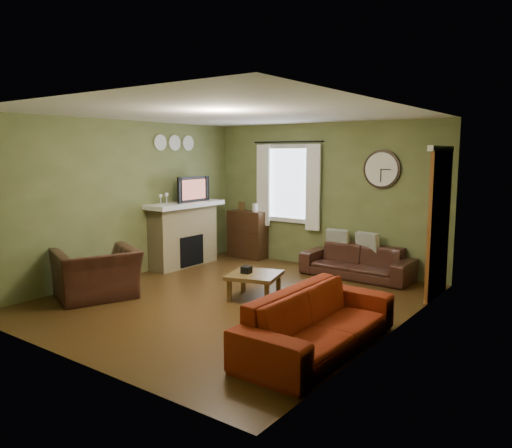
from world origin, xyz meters
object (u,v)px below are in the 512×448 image
Objects in this scene: bookshelf at (247,234)px; coffee_table at (254,286)px; sofa_red at (319,321)px; armchair at (96,274)px; sofa_brown at (357,262)px.

bookshelf reaches higher than coffee_table.
sofa_red is at bearing -43.75° from bookshelf.
bookshelf is 3.52m from armchair.
bookshelf is 0.85× the size of armchair.
sofa_brown is 2.10m from coffee_table.
bookshelf is 2.84m from coffee_table.
sofa_brown is 1.68× the size of armchair.
bookshelf is at bearing 129.24° from coffee_table.
sofa_red reaches higher than sofa_brown.
bookshelf is 0.44× the size of sofa_red.
sofa_brown is at bearing -4.49° from bookshelf.
armchair is at bearing -144.07° from coffee_table.
bookshelf reaches higher than sofa_red.
bookshelf is 1.36× the size of coffee_table.
bookshelf is 0.51× the size of sofa_brown.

